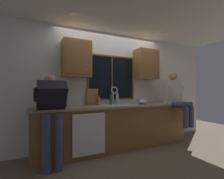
% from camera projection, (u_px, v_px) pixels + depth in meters
% --- Properties ---
extents(back_wall, '(5.77, 0.12, 2.55)m').
position_uv_depth(back_wall, '(110.00, 89.00, 3.82)').
color(back_wall, silver).
rests_on(back_wall, floor).
extents(ceiling_downlight_left, '(0.14, 0.14, 0.01)m').
position_uv_depth(ceiling_downlight_left, '(73.00, 14.00, 2.79)').
color(ceiling_downlight_left, '#FFEAB2').
extents(ceiling_downlight_right, '(0.14, 0.14, 0.01)m').
position_uv_depth(ceiling_downlight_right, '(163.00, 32.00, 3.66)').
color(ceiling_downlight_right, '#FFEAB2').
extents(window_glass, '(1.10, 0.02, 0.95)m').
position_uv_depth(window_glass, '(112.00, 78.00, 3.76)').
color(window_glass, black).
extents(window_frame_top, '(1.17, 0.02, 0.04)m').
position_uv_depth(window_frame_top, '(112.00, 56.00, 3.75)').
color(window_frame_top, brown).
extents(window_frame_bottom, '(1.17, 0.02, 0.04)m').
position_uv_depth(window_frame_bottom, '(112.00, 99.00, 3.75)').
color(window_frame_bottom, brown).
extents(window_frame_left, '(0.03, 0.02, 0.95)m').
position_uv_depth(window_frame_left, '(88.00, 77.00, 3.50)').
color(window_frame_left, brown).
extents(window_frame_right, '(0.03, 0.02, 0.95)m').
position_uv_depth(window_frame_right, '(133.00, 78.00, 4.00)').
color(window_frame_right, brown).
extents(window_mullion_center, '(0.02, 0.02, 0.95)m').
position_uv_depth(window_mullion_center, '(112.00, 78.00, 3.75)').
color(window_mullion_center, brown).
extents(lower_cabinet_run, '(3.37, 0.58, 0.88)m').
position_uv_depth(lower_cabinet_run, '(117.00, 127.00, 3.50)').
color(lower_cabinet_run, brown).
rests_on(lower_cabinet_run, floor).
extents(countertop, '(3.43, 0.62, 0.04)m').
position_uv_depth(countertop, '(118.00, 106.00, 3.48)').
color(countertop, gray).
rests_on(countertop, lower_cabinet_run).
extents(dishwasher_front, '(0.60, 0.02, 0.74)m').
position_uv_depth(dishwasher_front, '(89.00, 134.00, 2.90)').
color(dishwasher_front, white).
extents(upper_cabinet_left, '(0.55, 0.36, 0.72)m').
position_uv_depth(upper_cabinet_left, '(76.00, 59.00, 3.24)').
color(upper_cabinet_left, olive).
extents(upper_cabinet_right, '(0.55, 0.36, 0.72)m').
position_uv_depth(upper_cabinet_right, '(146.00, 65.00, 3.99)').
color(upper_cabinet_right, olive).
extents(sink, '(0.80, 0.46, 0.21)m').
position_uv_depth(sink, '(118.00, 110.00, 3.49)').
color(sink, '#B7B7BC').
rests_on(sink, lower_cabinet_run).
extents(faucet, '(0.18, 0.09, 0.40)m').
position_uv_depth(faucet, '(114.00, 93.00, 3.66)').
color(faucet, silver).
rests_on(faucet, countertop).
extents(person_standing, '(0.53, 0.71, 1.52)m').
position_uv_depth(person_standing, '(52.00, 108.00, 2.64)').
color(person_standing, '#384260').
rests_on(person_standing, floor).
extents(person_sitting_on_counter, '(0.54, 0.63, 1.26)m').
position_uv_depth(person_sitting_on_counter, '(176.00, 96.00, 3.87)').
color(person_sitting_on_counter, '#384260').
rests_on(person_sitting_on_counter, countertop).
extents(knife_block, '(0.12, 0.18, 0.32)m').
position_uv_depth(knife_block, '(63.00, 101.00, 3.08)').
color(knife_block, brown).
rests_on(knife_block, countertop).
extents(cutting_board, '(0.25, 0.09, 0.35)m').
position_uv_depth(cutting_board, '(92.00, 97.00, 3.47)').
color(cutting_board, '#997047').
rests_on(cutting_board, countertop).
extents(mixing_bowl, '(0.23, 0.23, 0.11)m').
position_uv_depth(mixing_bowl, '(143.00, 102.00, 3.73)').
color(mixing_bowl, '#B7B7BC').
rests_on(mixing_bowl, countertop).
extents(soap_dispenser, '(0.06, 0.07, 0.18)m').
position_uv_depth(soap_dispenser, '(138.00, 102.00, 3.59)').
color(soap_dispenser, '#668CCC').
rests_on(soap_dispenser, countertop).
extents(bottle_green_glass, '(0.05, 0.05, 0.24)m').
position_uv_depth(bottle_green_glass, '(111.00, 100.00, 3.61)').
color(bottle_green_glass, '#1E592D').
rests_on(bottle_green_glass, countertop).
extents(bottle_tall_clear, '(0.07, 0.07, 0.30)m').
position_uv_depth(bottle_tall_clear, '(117.00, 99.00, 3.74)').
color(bottle_tall_clear, '#B7B7BC').
rests_on(bottle_tall_clear, countertop).
extents(bottle_amber_small, '(0.06, 0.06, 0.22)m').
position_uv_depth(bottle_amber_small, '(99.00, 101.00, 3.48)').
color(bottle_amber_small, olive).
rests_on(bottle_amber_small, countertop).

